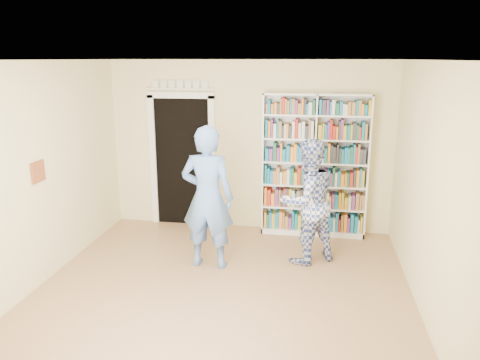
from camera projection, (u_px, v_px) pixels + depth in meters
name	position (u px, v px, depth m)	size (l,w,h in m)	color
floor	(218.00, 300.00, 5.41)	(5.00, 5.00, 0.00)	#A67B50
ceiling	(215.00, 60.00, 4.73)	(5.00, 5.00, 0.00)	white
wall_back	(249.00, 147.00, 7.46)	(4.50, 4.50, 0.00)	beige
wall_left	(27.00, 180.00, 5.42)	(5.00, 5.00, 0.00)	beige
wall_right	(434.00, 198.00, 4.73)	(5.00, 5.00, 0.00)	beige
bookshelf	(315.00, 165.00, 7.21)	(1.61, 0.30, 2.21)	white
doorway	(182.00, 155.00, 7.65)	(1.10, 0.08, 2.43)	black
wall_art	(38.00, 172.00, 5.60)	(0.03, 0.25, 0.25)	maroon
man_blue	(208.00, 198.00, 6.10)	(0.70, 0.46, 1.91)	#5E88D2
man_plaid	(307.00, 202.00, 6.27)	(0.83, 0.64, 1.70)	#2F4292
paper_sheet	(315.00, 200.00, 6.06)	(0.20, 0.01, 0.28)	white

